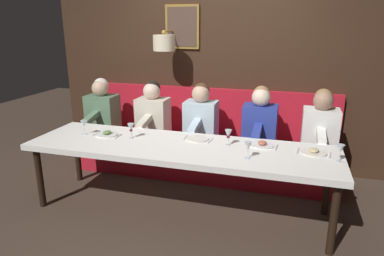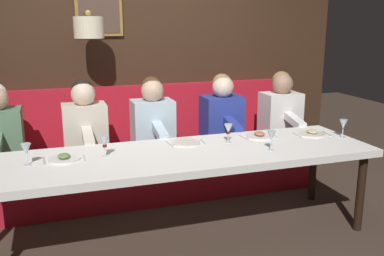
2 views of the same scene
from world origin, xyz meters
TOP-DOWN VIEW (x-y plane):
  - ground_plane at (0.00, 0.00)m, footprint 12.00×12.00m
  - dining_table at (0.00, 0.00)m, footprint 0.90×3.18m
  - banquette_bench at (0.89, 0.00)m, footprint 0.52×3.38m
  - back_wall_panel at (1.46, 0.01)m, footprint 0.59×4.58m
  - diner_nearest at (0.88, -1.40)m, footprint 0.60×0.40m
  - diner_near at (0.88, -0.71)m, footprint 0.60×0.40m
  - diner_middle at (0.88, 0.02)m, footprint 0.60×0.40m
  - diner_far at (0.88, 0.67)m, footprint 0.60×0.40m
  - place_setting_0 at (0.22, -0.81)m, footprint 0.24×0.32m
  - place_setting_1 at (0.09, 0.89)m, footprint 0.24×0.31m
  - place_setting_2 at (0.23, -0.12)m, footprint 0.24×0.32m
  - place_setting_3 at (0.14, -1.31)m, footprint 0.24×0.32m
  - wine_glass_0 at (0.14, -0.47)m, footprint 0.07×0.07m
  - wine_glass_1 at (0.07, 0.58)m, footprint 0.07×0.07m
  - wine_glass_2 at (-0.17, -0.71)m, footprint 0.07×0.07m
  - wine_glass_3 at (0.04, 1.14)m, footprint 0.07×0.07m
  - wine_glass_4 at (-0.02, -1.51)m, footprint 0.07×0.07m

SIDE VIEW (x-z plane):
  - ground_plane at x=0.00m, z-range 0.00..0.00m
  - banquette_bench at x=0.89m, z-range 0.00..0.45m
  - dining_table at x=0.00m, z-range 0.31..1.05m
  - place_setting_2 at x=0.23m, z-range 0.74..0.75m
  - place_setting_0 at x=0.22m, z-range 0.73..0.78m
  - place_setting_1 at x=0.09m, z-range 0.73..0.78m
  - place_setting_3 at x=0.14m, z-range 0.73..0.78m
  - diner_nearest at x=0.88m, z-range 0.42..1.21m
  - diner_near at x=0.88m, z-range 0.42..1.21m
  - diner_middle at x=0.88m, z-range 0.42..1.21m
  - diner_far at x=0.88m, z-range 0.42..1.21m
  - wine_glass_0 at x=0.14m, z-range 0.77..0.94m
  - wine_glass_1 at x=0.07m, z-range 0.77..0.94m
  - wine_glass_2 at x=-0.17m, z-range 0.77..0.94m
  - wine_glass_3 at x=0.04m, z-range 0.77..0.94m
  - wine_glass_4 at x=-0.02m, z-range 0.77..0.94m
  - back_wall_panel at x=1.46m, z-range -0.09..2.81m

